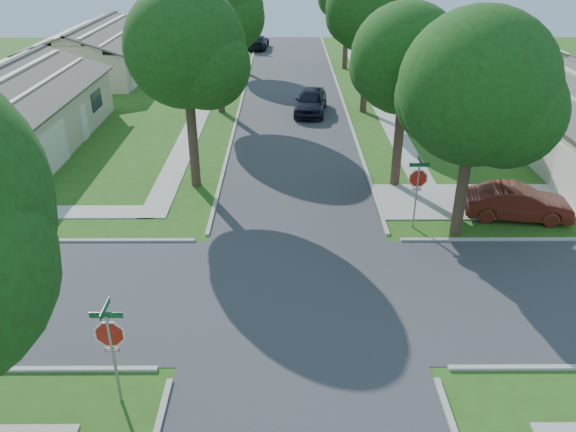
% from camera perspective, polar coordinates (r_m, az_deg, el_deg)
% --- Properties ---
extents(ground, '(100.00, 100.00, 0.00)m').
position_cam_1_polar(ground, '(18.80, 1.22, -7.96)').
color(ground, '#2E5417').
rests_on(ground, ground).
extents(road_ns, '(7.00, 100.00, 0.02)m').
position_cam_1_polar(road_ns, '(18.80, 1.22, -7.95)').
color(road_ns, '#333335').
rests_on(road_ns, ground).
extents(sidewalk_ne, '(1.20, 40.00, 0.04)m').
position_cam_1_polar(sidewalk_ne, '(43.27, 8.67, 12.36)').
color(sidewalk_ne, '#9E9B91').
rests_on(sidewalk_ne, ground).
extents(sidewalk_nw, '(1.20, 40.00, 0.04)m').
position_cam_1_polar(sidewalk_nw, '(43.14, -7.95, 12.36)').
color(sidewalk_nw, '#9E9B91').
rests_on(sidewalk_nw, ground).
extents(driveway, '(8.80, 3.60, 0.05)m').
position_cam_1_polar(driveway, '(26.30, 18.31, 1.45)').
color(driveway, '#9E9B91').
rests_on(driveway, ground).
extents(stop_sign_sw, '(1.05, 0.80, 2.98)m').
position_cam_1_polar(stop_sign_sw, '(14.45, -17.61, -11.76)').
color(stop_sign_sw, gray).
rests_on(stop_sign_sw, ground).
extents(stop_sign_ne, '(1.05, 0.80, 2.98)m').
position_cam_1_polar(stop_sign_ne, '(22.52, 13.05, 3.45)').
color(stop_sign_ne, gray).
rests_on(stop_sign_ne, ground).
extents(tree_e_near, '(4.97, 4.80, 8.28)m').
position_cam_1_polar(tree_e_near, '(25.47, 11.97, 14.85)').
color(tree_e_near, '#38281C').
rests_on(tree_e_near, ground).
extents(tree_e_mid, '(5.59, 5.40, 9.21)m').
position_cam_1_polar(tree_e_mid, '(37.05, 8.33, 19.77)').
color(tree_e_mid, '#38281C').
rests_on(tree_e_mid, ground).
extents(tree_w_near, '(5.38, 5.20, 8.97)m').
position_cam_1_polar(tree_w_near, '(25.19, -10.21, 15.97)').
color(tree_w_near, '#38281C').
rests_on(tree_w_near, ground).
extents(tree_w_mid, '(5.80, 5.60, 9.56)m').
position_cam_1_polar(tree_w_mid, '(36.89, -7.21, 20.18)').
color(tree_w_mid, '#38281C').
rests_on(tree_w_mid, ground).
extents(tree_w_far, '(4.76, 4.60, 8.04)m').
position_cam_1_polar(tree_w_far, '(49.85, -5.44, 20.88)').
color(tree_w_far, '#38281C').
rests_on(tree_w_far, ground).
extents(tree_ne_corner, '(5.80, 5.60, 8.66)m').
position_cam_1_polar(tree_ne_corner, '(21.39, 18.75, 11.60)').
color(tree_ne_corner, '#38281C').
rests_on(tree_ne_corner, ground).
extents(house_ne_far, '(8.42, 13.60, 4.23)m').
position_cam_1_polar(house_ne_far, '(48.24, 20.35, 14.38)').
color(house_ne_far, tan).
rests_on(house_ne_far, ground).
extents(house_nw_near, '(8.42, 13.60, 4.23)m').
position_cam_1_polar(house_nw_near, '(35.36, -26.65, 9.01)').
color(house_nw_near, tan).
rests_on(house_nw_near, ground).
extents(house_nw_far, '(8.42, 13.60, 4.23)m').
position_cam_1_polar(house_nw_far, '(50.72, -18.77, 15.17)').
color(house_nw_far, tan).
rests_on(house_nw_far, ground).
extents(car_driveway, '(4.46, 2.08, 1.42)m').
position_cam_1_polar(car_driveway, '(25.11, 22.29, 1.25)').
color(car_driveway, '#5D1D13').
rests_on(car_driveway, ground).
extents(car_curb_east, '(2.53, 4.97, 1.62)m').
position_cam_1_polar(car_curb_east, '(37.50, 2.34, 11.61)').
color(car_curb_east, black).
rests_on(car_curb_east, ground).
extents(car_curb_west, '(2.20, 4.70, 1.33)m').
position_cam_1_polar(car_curb_west, '(59.50, -3.04, 17.24)').
color(car_curb_west, black).
rests_on(car_curb_west, ground).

